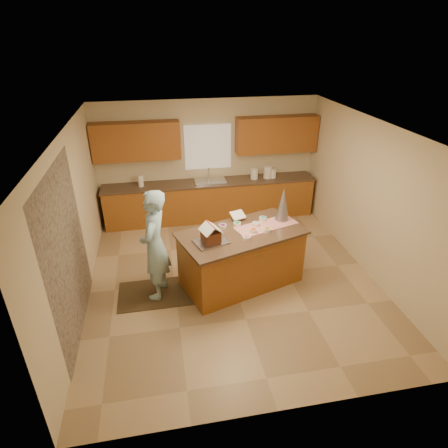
{
  "coord_description": "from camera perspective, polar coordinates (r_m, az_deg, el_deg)",
  "views": [
    {
      "loc": [
        -1.16,
        -5.5,
        4.04
      ],
      "look_at": [
        -0.1,
        0.2,
        1.0
      ],
      "focal_mm": 30.13,
      "sensor_mm": 36.0,
      "label": 1
    }
  ],
  "objects": [
    {
      "name": "table_runner",
      "position": [
        6.51,
        6.46,
        -0.2
      ],
      "size": [
        1.17,
        0.72,
        0.01
      ],
      "primitive_type": "cube",
      "rotation": [
        0.0,
        0.0,
        0.32
      ],
      "color": "#B00C15",
      "rests_on": "island_top"
    },
    {
      "name": "sink",
      "position": [
        8.63,
        -2.1,
        6.25
      ],
      "size": [
        0.7,
        0.45,
        0.12
      ],
      "primitive_type": "cube",
      "color": "silver",
      "rests_on": "back_counter_top"
    },
    {
      "name": "candy_bowls",
      "position": [
        6.36,
        3.87,
        -0.5
      ],
      "size": [
        0.88,
        0.74,
        0.06
      ],
      "color": "#26A869",
      "rests_on": "island_top"
    },
    {
      "name": "canister_b",
      "position": [
        8.85,
        6.65,
        7.82
      ],
      "size": [
        0.19,
        0.19,
        0.28
      ],
      "primitive_type": "cylinder",
      "color": "white",
      "rests_on": "back_counter_top"
    },
    {
      "name": "boy",
      "position": [
        6.1,
        -10.47,
        -3.23
      ],
      "size": [
        0.62,
        0.78,
        1.88
      ],
      "primitive_type": "imported",
      "rotation": [
        0.0,
        0.0,
        -1.85
      ],
      "color": "#9BC8DC",
      "rests_on": "rug"
    },
    {
      "name": "rug",
      "position": [
        6.63,
        -10.21,
        -10.31
      ],
      "size": [
        1.28,
        0.83,
        0.01
      ],
      "primitive_type": "cube",
      "color": "black",
      "rests_on": "floor"
    },
    {
      "name": "island_top",
      "position": [
        6.28,
        2.72,
        -1.42
      ],
      "size": [
        2.3,
        1.67,
        0.04
      ],
      "primitive_type": "cube",
      "rotation": [
        0.0,
        0.0,
        0.32
      ],
      "color": "brown",
      "rests_on": "island_base"
    },
    {
      "name": "ceiling",
      "position": [
        5.78,
        1.38,
        14.25
      ],
      "size": [
        5.5,
        5.5,
        0.0
      ],
      "primitive_type": "plane",
      "color": "silver",
      "rests_on": "floor"
    },
    {
      "name": "back_counter_top",
      "position": [
        8.62,
        -2.1,
        6.31
      ],
      "size": [
        4.85,
        0.63,
        0.04
      ],
      "primitive_type": "cube",
      "color": "brown",
      "rests_on": "back_counter_base"
    },
    {
      "name": "wall_left",
      "position": [
        6.27,
        -21.76,
        0.13
      ],
      "size": [
        5.5,
        5.5,
        0.0
      ],
      "primitive_type": "plane",
      "color": "beige",
      "rests_on": "floor"
    },
    {
      "name": "upper_cabinet_right",
      "position": [
        8.78,
        7.99,
        13.31
      ],
      "size": [
        1.85,
        0.35,
        0.8
      ],
      "primitive_type": "cube",
      "color": "#9F6222",
      "rests_on": "wall_back"
    },
    {
      "name": "tinsel_tree",
      "position": [
        6.62,
        8.92,
        2.99
      ],
      "size": [
        0.31,
        0.31,
        0.6
      ],
      "primitive_type": "cone",
      "rotation": [
        0.0,
        0.0,
        0.32
      ],
      "color": "#B0AFBB",
      "rests_on": "island_top"
    },
    {
      "name": "canister_c",
      "position": [
        8.9,
        7.43,
        7.66
      ],
      "size": [
        0.15,
        0.15,
        0.22
      ],
      "primitive_type": "cylinder",
      "color": "white",
      "rests_on": "back_counter_top"
    },
    {
      "name": "back_counter_base",
      "position": [
        8.8,
        -2.05,
        3.52
      ],
      "size": [
        4.8,
        0.6,
        0.88
      ],
      "primitive_type": "cube",
      "color": "#9C5E20",
      "rests_on": "floor"
    },
    {
      "name": "paper_towel",
      "position": [
        8.5,
        -12.53,
        6.4
      ],
      "size": [
        0.12,
        0.12,
        0.26
      ],
      "primitive_type": "cylinder",
      "color": "white",
      "rests_on": "back_counter_top"
    },
    {
      "name": "faucet",
      "position": [
        8.73,
        -2.3,
        7.71
      ],
      "size": [
        0.03,
        0.03,
        0.28
      ],
      "primitive_type": "cylinder",
      "color": "silver",
      "rests_on": "back_counter_top"
    },
    {
      "name": "baking_tray",
      "position": [
        5.96,
        -1.99,
        -2.7
      ],
      "size": [
        0.6,
        0.51,
        0.03
      ],
      "primitive_type": "cube",
      "rotation": [
        0.0,
        0.0,
        0.32
      ],
      "color": "silver",
      "rests_on": "island_top"
    },
    {
      "name": "upper_cabinet_left",
      "position": [
        8.36,
        -13.16,
        12.13
      ],
      "size": [
        1.85,
        0.35,
        0.8
      ],
      "primitive_type": "cube",
      "color": "#9F6222",
      "rests_on": "wall_back"
    },
    {
      "name": "island_base",
      "position": [
        6.54,
        2.62,
        -5.3
      ],
      "size": [
        2.19,
        1.56,
        0.97
      ],
      "primitive_type": "cube",
      "rotation": [
        0.0,
        0.0,
        0.32
      ],
      "color": "#9C5E20",
      "rests_on": "floor"
    },
    {
      "name": "floor",
      "position": [
        6.92,
        1.13,
        -8.04
      ],
      "size": [
        5.5,
        5.5,
        0.0
      ],
      "primitive_type": "plane",
      "color": "tan",
      "rests_on": "ground"
    },
    {
      "name": "wall_front",
      "position": [
        4.02,
        9.48,
        -14.84
      ],
      "size": [
        5.5,
        5.5,
        0.0
      ],
      "primitive_type": "plane",
      "color": "beige",
      "rests_on": "floor"
    },
    {
      "name": "wall_back",
      "position": [
        8.75,
        -2.46,
        9.76
      ],
      "size": [
        5.5,
        5.5,
        0.0
      ],
      "primitive_type": "plane",
      "color": "beige",
      "rests_on": "floor"
    },
    {
      "name": "stone_accent",
      "position": [
        5.62,
        -22.63,
        -4.47
      ],
      "size": [
        0.0,
        2.5,
        2.5
      ],
      "primitive_type": "plane",
      "rotation": [
        1.57,
        0.0,
        1.57
      ],
      "color": "gray",
      "rests_on": "wall_left"
    },
    {
      "name": "gingerbread_house",
      "position": [
        5.9,
        -2.01,
        -1.62
      ],
      "size": [
        0.38,
        0.39,
        0.31
      ],
      "color": "#593317",
      "rests_on": "baking_tray"
    },
    {
      "name": "window_curtain",
      "position": [
        8.64,
        -2.47,
        11.59
      ],
      "size": [
        1.05,
        0.03,
        1.0
      ],
      "primitive_type": "cube",
      "color": "white",
      "rests_on": "wall_back"
    },
    {
      "name": "wall_right",
      "position": [
        7.13,
        21.35,
        3.54
      ],
      "size": [
        5.5,
        5.5,
        0.0
      ],
      "primitive_type": "plane",
      "color": "beige",
      "rests_on": "floor"
    },
    {
      "name": "cookbook",
      "position": [
        6.62,
        2.1,
        1.37
      ],
      "size": [
        0.29,
        0.25,
        0.1
      ],
      "primitive_type": "cube",
      "rotation": [
        -1.13,
        0.0,
        0.32
      ],
      "color": "white",
      "rests_on": "island_top"
    },
    {
      "name": "canister_a",
      "position": [
        8.78,
        4.62,
        7.59
      ],
      "size": [
        0.17,
        0.17,
        0.24
      ],
      "primitive_type": "cylinder",
      "color": "white",
      "rests_on": "back_counter_top"
    }
  ]
}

